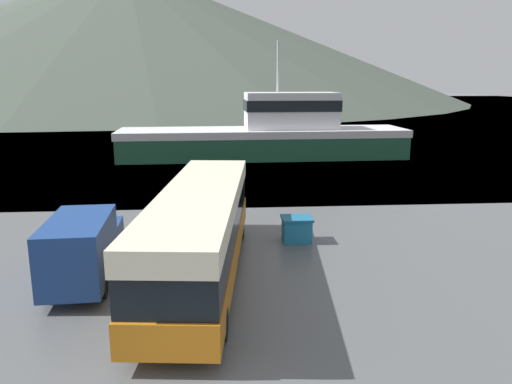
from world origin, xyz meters
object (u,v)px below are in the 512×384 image
object	(u,v)px
fishing_boat	(269,134)
storage_bin	(297,229)
delivery_van	(83,247)
tour_bus	(201,228)

from	to	relation	value
fishing_boat	storage_bin	distance (m)	24.27
delivery_van	fishing_boat	bearing A→B (deg)	68.53
storage_bin	tour_bus	bearing A→B (deg)	-137.54
delivery_van	fishing_boat	world-z (taller)	fishing_boat
delivery_van	fishing_boat	xyz separation A→B (m)	(9.33, 28.08, 0.85)
tour_bus	fishing_boat	world-z (taller)	fishing_boat
delivery_van	fishing_boat	distance (m)	29.61
tour_bus	delivery_van	size ratio (longest dim) A/B	2.23
tour_bus	delivery_van	distance (m)	4.14
tour_bus	fishing_boat	size ratio (longest dim) A/B	0.50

